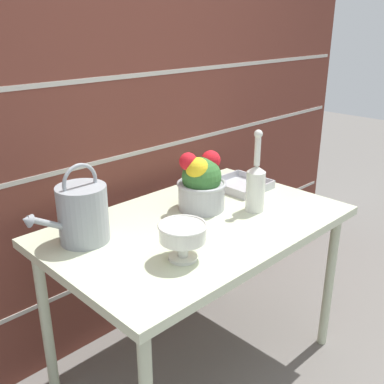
% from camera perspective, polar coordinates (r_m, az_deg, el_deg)
% --- Properties ---
extents(ground_plane, '(12.00, 12.00, 0.00)m').
position_cam_1_polar(ground_plane, '(2.26, 0.74, -21.03)').
color(ground_plane, slate).
extents(brick_wall, '(3.60, 0.08, 2.20)m').
position_cam_1_polar(brick_wall, '(2.12, -9.39, 9.47)').
color(brick_wall, brown).
rests_on(brick_wall, ground_plane).
extents(patio_table, '(1.23, 0.77, 0.74)m').
position_cam_1_polar(patio_table, '(1.88, 0.83, -5.68)').
color(patio_table, beige).
rests_on(patio_table, ground_plane).
extents(watering_can, '(0.33, 0.18, 0.30)m').
position_cam_1_polar(watering_can, '(1.70, -13.77, -2.60)').
color(watering_can, '#93999E').
rests_on(watering_can, patio_table).
extents(crystal_pedestal_bowl, '(0.17, 0.17, 0.13)m').
position_cam_1_polar(crystal_pedestal_bowl, '(1.53, -1.19, -5.41)').
color(crystal_pedestal_bowl, silver).
rests_on(crystal_pedestal_bowl, patio_table).
extents(flower_planter, '(0.22, 0.22, 0.26)m').
position_cam_1_polar(flower_planter, '(1.93, 1.18, 1.19)').
color(flower_planter, '#ADADB2').
rests_on(flower_planter, patio_table).
extents(glass_decanter, '(0.08, 0.08, 0.36)m').
position_cam_1_polar(glass_decanter, '(1.93, 8.08, 0.95)').
color(glass_decanter, silver).
rests_on(glass_decanter, patio_table).
extents(wire_tray, '(0.24, 0.24, 0.04)m').
position_cam_1_polar(wire_tray, '(2.22, 6.28, 0.78)').
color(wire_tray, '#B7B7BC').
rests_on(wire_tray, patio_table).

